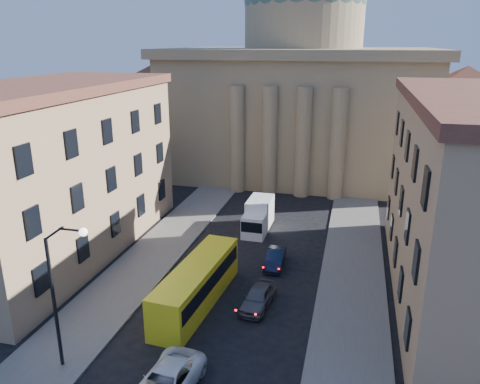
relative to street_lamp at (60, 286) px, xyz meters
The scene contains 10 objects.
sidewalk_left 11.38m from the street_lamp, 98.71° to the left, with size 5.00×60.00×0.15m, color #5D5B55.
sidewalk_right 19.14m from the street_lamp, 32.88° to the left, with size 5.00×60.00×0.15m, color #5D5B55.
church 48.43m from the street_lamp, 81.65° to the left, with size 68.02×28.76×36.60m.
building_left 17.36m from the street_lamp, 125.62° to the left, with size 11.60×26.60×14.70m.
street_lamp is the anchor object (origin of this frame).
car_left_mid 7.68m from the street_lamp, ahead, with size 2.57×5.58×1.55m, color white.
car_right_far 13.56m from the street_lamp, 44.78° to the left, with size 1.76×4.38×1.49m, color #505055.
car_right_distant 18.59m from the street_lamp, 59.44° to the left, with size 1.42×4.07×1.34m, color black.
city_bus 10.30m from the street_lamp, 60.20° to the left, with size 3.27×10.84×3.01m.
box_truck 23.88m from the street_lamp, 74.83° to the left, with size 2.26×5.56×3.04m.
Camera 1 is at (7.88, -11.43, 17.83)m, focal length 35.00 mm.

